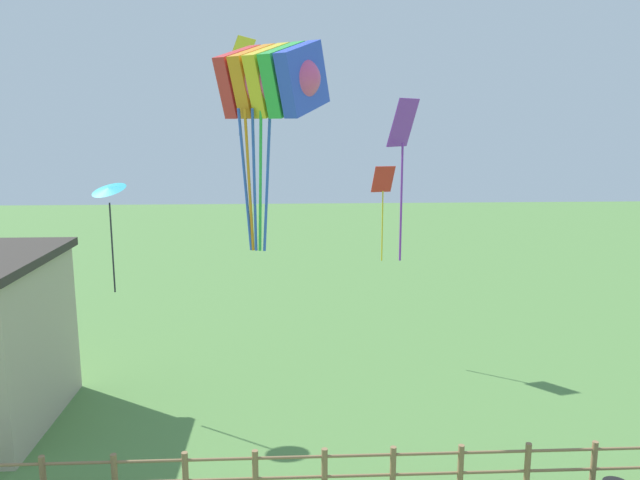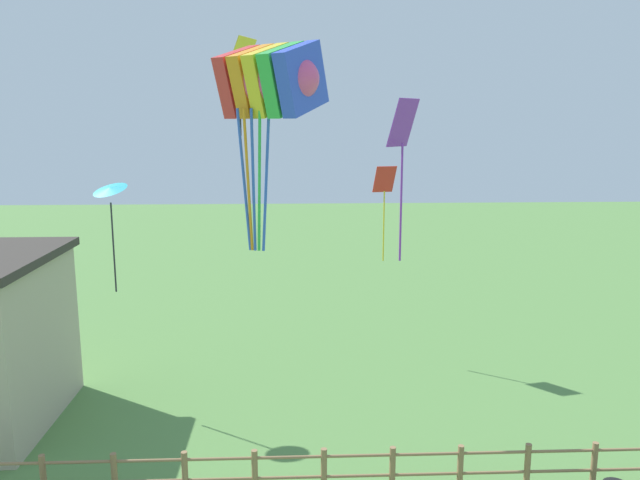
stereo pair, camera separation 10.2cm
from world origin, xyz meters
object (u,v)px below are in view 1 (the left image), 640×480
kite_rainbow_parafoil (272,81)px  kite_cyan_delta (109,194)px  kite_yellow_diamond (238,68)px  kite_red_diamond (383,193)px  kite_purple_streamer (403,145)px

kite_rainbow_parafoil → kite_cyan_delta: size_ratio=1.21×
kite_yellow_diamond → kite_red_diamond: kite_yellow_diamond is taller
kite_rainbow_parafoil → kite_red_diamond: 10.98m
kite_rainbow_parafoil → kite_purple_streamer: (2.85, 1.98, -1.26)m
kite_red_diamond → kite_cyan_delta: bearing=-157.1°
kite_rainbow_parafoil → kite_cyan_delta: 8.41m
kite_yellow_diamond → kite_cyan_delta: kite_yellow_diamond is taller
kite_rainbow_parafoil → kite_cyan_delta: kite_rainbow_parafoil is taller
kite_cyan_delta → kite_purple_streamer: (7.76, -4.26, 1.52)m
kite_red_diamond → kite_cyan_delta: 9.28m
kite_purple_streamer → kite_cyan_delta: bearing=151.2°
kite_red_diamond → kite_purple_streamer: kite_purple_streamer is taller
kite_rainbow_parafoil → kite_purple_streamer: 3.70m
kite_red_diamond → kite_rainbow_parafoil: bearing=-110.2°
kite_yellow_diamond → kite_purple_streamer: (3.89, -3.64, -1.98)m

